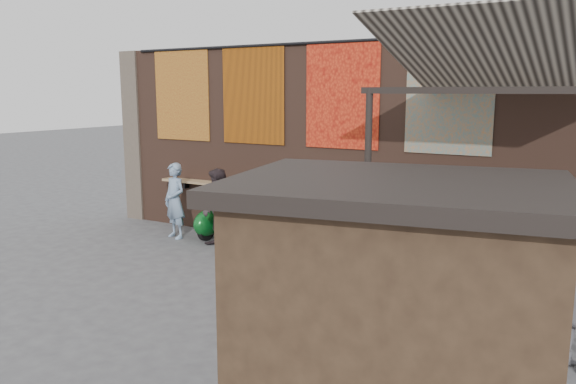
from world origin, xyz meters
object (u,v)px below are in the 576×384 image
(market_stall, at_px, (393,346))
(diner_right, at_px, (219,209))
(scooter_stool_4, at_px, (317,237))
(diner_left, at_px, (175,201))
(shelf_box, at_px, (314,186))
(scooter_stool_5, at_px, (349,241))
(scooter_stool_2, at_px, (262,226))
(scooter_stool_6, at_px, (379,244))
(shopper_navy, at_px, (418,277))
(scooter_stool_3, at_px, (289,229))
(shopper_tan, at_px, (398,234))
(scooter_stool_8, at_px, (453,255))
(scooter_stool_0, at_px, (214,219))
(scooter_stool_7, at_px, (416,250))
(scooter_stool_1, at_px, (237,225))

(market_stall, bearing_deg, diner_right, 127.12)
(scooter_stool_4, height_order, diner_left, diner_left)
(shelf_box, bearing_deg, diner_left, -166.29)
(scooter_stool_5, relative_size, diner_right, 0.45)
(scooter_stool_2, xyz_separation_m, scooter_stool_4, (1.25, -0.02, -0.05))
(scooter_stool_4, relative_size, scooter_stool_6, 0.90)
(diner_right, relative_size, market_stall, 0.68)
(scooter_stool_5, xyz_separation_m, scooter_stool_6, (0.62, -0.07, 0.04))
(shopper_navy, bearing_deg, diner_left, -24.38)
(shelf_box, height_order, scooter_stool_4, shelf_box)
(scooter_stool_3, bearing_deg, shopper_tan, -16.06)
(scooter_stool_3, relative_size, scooter_stool_8, 1.17)
(market_stall, bearing_deg, scooter_stool_0, 126.85)
(shopper_tan, bearing_deg, scooter_stool_6, 86.86)
(scooter_stool_0, height_order, scooter_stool_5, scooter_stool_0)
(scooter_stool_5, xyz_separation_m, scooter_stool_8, (1.92, 0.01, 0.01))
(scooter_stool_2, bearing_deg, scooter_stool_0, -179.36)
(scooter_stool_5, height_order, market_stall, market_stall)
(diner_left, bearing_deg, scooter_stool_2, 27.20)
(scooter_stool_4, bearing_deg, scooter_stool_7, 0.42)
(shelf_box, distance_m, scooter_stool_5, 1.30)
(scooter_stool_1, distance_m, shopper_tan, 3.84)
(shopper_tan, bearing_deg, diner_left, 132.95)
(scooter_stool_3, distance_m, shopper_tan, 2.59)
(scooter_stool_7, bearing_deg, scooter_stool_1, 179.72)
(diner_left, bearing_deg, diner_right, 6.68)
(shelf_box, xyz_separation_m, scooter_stool_6, (1.50, -0.34, -0.87))
(scooter_stool_1, relative_size, scooter_stool_2, 0.88)
(scooter_stool_7, bearing_deg, scooter_stool_5, 178.61)
(shopper_navy, bearing_deg, shopper_tan, -68.19)
(scooter_stool_1, bearing_deg, diner_left, -161.10)
(scooter_stool_8, xyz_separation_m, diner_left, (-5.73, -0.45, 0.45))
(scooter_stool_0, distance_m, scooter_stool_1, 0.57)
(scooter_stool_4, bearing_deg, shopper_tan, -21.04)
(scooter_stool_1, relative_size, scooter_stool_7, 0.95)
(diner_left, bearing_deg, scooter_stool_3, 23.68)
(scooter_stool_3, xyz_separation_m, scooter_stool_4, (0.61, 0.00, -0.07))
(scooter_stool_0, relative_size, shopper_navy, 0.56)
(diner_right, bearing_deg, scooter_stool_3, 35.00)
(scooter_stool_1, height_order, scooter_stool_2, scooter_stool_2)
(scooter_stool_3, xyz_separation_m, scooter_stool_7, (2.56, 0.02, -0.05))
(diner_right, bearing_deg, scooter_stool_6, 20.05)
(scooter_stool_8, bearing_deg, shopper_navy, -85.91)
(scooter_stool_5, distance_m, shopper_tan, 1.49)
(shopper_tan, bearing_deg, scooter_stool_8, 3.22)
(shopper_navy, bearing_deg, scooter_stool_5, -55.36)
(scooter_stool_1, height_order, scooter_stool_8, scooter_stool_8)
(scooter_stool_3, bearing_deg, shelf_box, 39.47)
(scooter_stool_8, bearing_deg, scooter_stool_1, -179.74)
(market_stall, bearing_deg, scooter_stool_2, 120.21)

